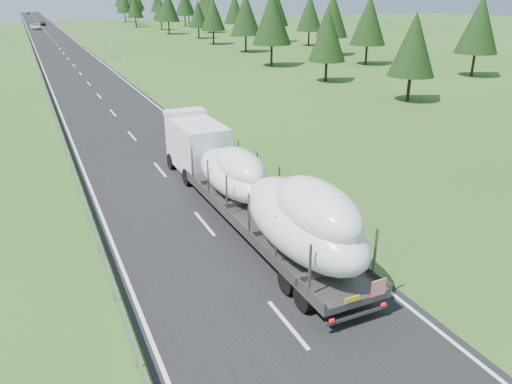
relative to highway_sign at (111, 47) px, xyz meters
name	(u,v)px	position (x,y,z in m)	size (l,w,h in m)	color
ground	(288,325)	(-7.20, -80.00, -1.81)	(400.00, 400.00, 0.00)	#2D521B
road_surface	(59,48)	(-7.20, 20.00, -1.80)	(10.00, 400.00, 0.02)	black
guardrail	(31,46)	(-12.50, 19.94, -1.21)	(0.10, 400.00, 0.76)	slate
marker_posts	(67,28)	(-0.70, 75.00, -1.27)	(0.13, 350.08, 1.00)	silver
highway_sign	(111,47)	(0.00, 0.00, 0.00)	(0.08, 0.90, 2.60)	slate
tree_line_right	(226,9)	(32.15, 27.01, 5.00)	(27.57, 289.24, 12.35)	black
boat_truck	(253,186)	(-5.17, -72.51, 0.49)	(3.36, 20.20, 4.40)	white
distant_van	(36,27)	(-9.41, 78.56, -0.96)	(2.80, 6.08, 1.69)	silver
distant_car_dark	(43,24)	(-6.47, 96.87, -1.14)	(1.59, 3.95, 1.35)	black
distant_car_blue	(28,12)	(-8.66, 197.52, -1.12)	(1.45, 4.16, 1.37)	#16203E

